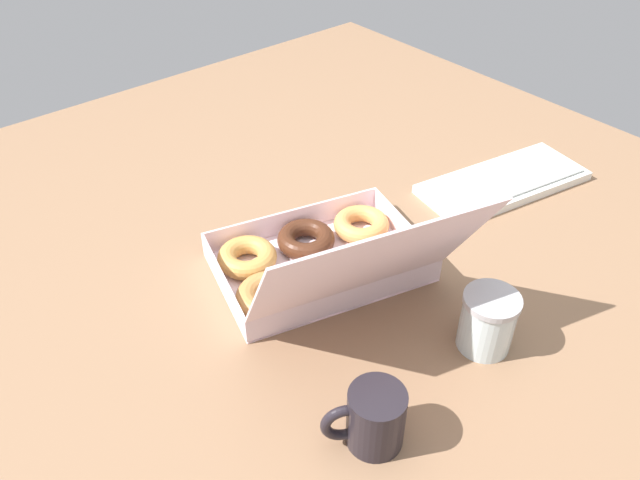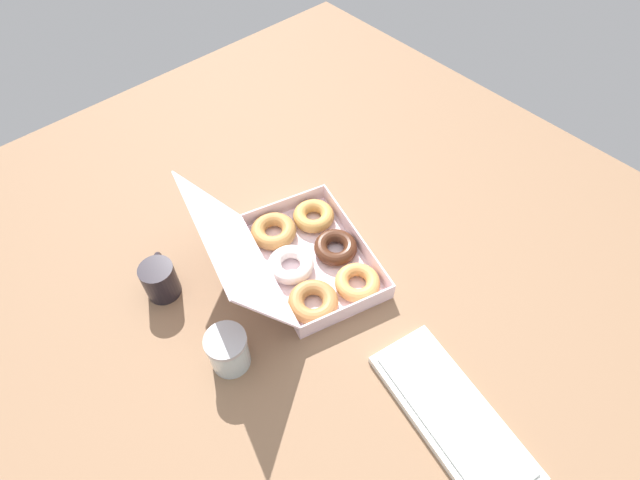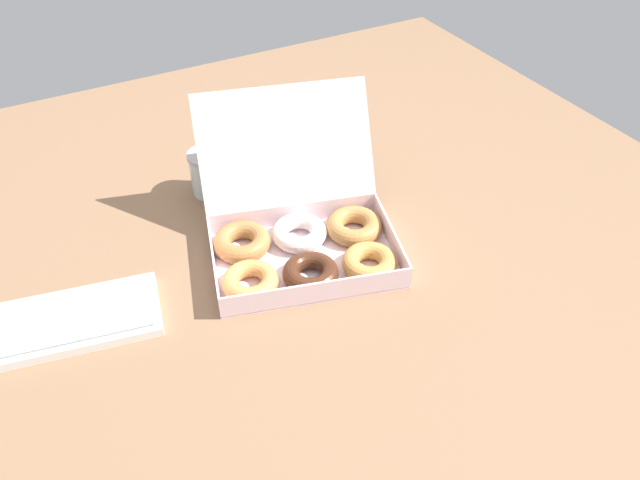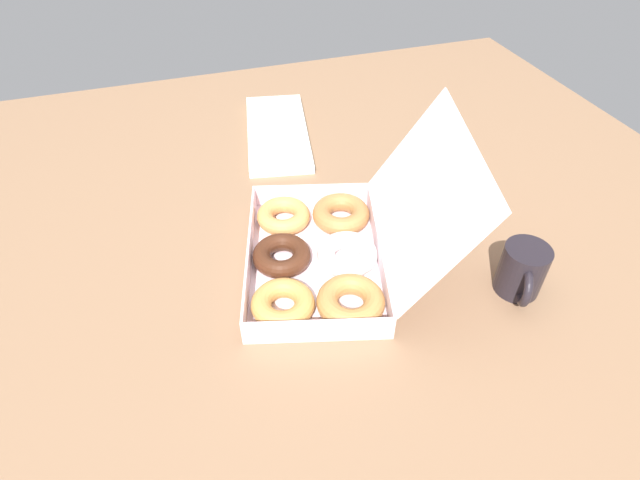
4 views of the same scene
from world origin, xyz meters
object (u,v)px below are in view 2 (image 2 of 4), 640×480
Objects in this scene: glass_jar at (228,351)px; keyboard at (452,415)px; donut_box at (305,256)px; coffee_mug at (160,279)px.

keyboard is at bearing -146.70° from glass_jar.
donut_box is 4.47× the size of glass_jar.
glass_jar is at bearing -177.29° from coffee_mug.
glass_jar is (38.25, 25.13, 3.91)cm from keyboard.
coffee_mug is at bearing 60.75° from donut_box.
keyboard is (-46.76, 2.72, -2.19)cm from donut_box.
glass_jar reaches higher than coffee_mug.
donut_box is at bearing -119.25° from coffee_mug.
donut_box is 4.16× the size of coffee_mug.
glass_jar is (-8.51, 27.85, 1.72)cm from donut_box.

